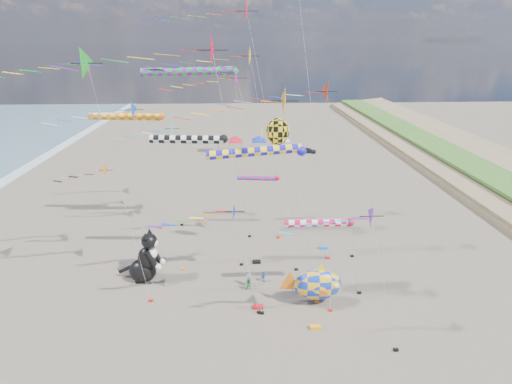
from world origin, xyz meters
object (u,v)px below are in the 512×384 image
at_px(fish_inflatable, 317,285).
at_px(parked_car, 308,150).
at_px(person_adult, 249,278).
at_px(child_blue, 264,277).
at_px(child_green, 249,284).
at_px(cat_inflatable, 144,255).

bearing_deg(fish_inflatable, parked_car, 81.27).
bearing_deg(person_adult, child_blue, -15.75).
bearing_deg(child_blue, child_green, -178.16).
bearing_deg(child_blue, person_adult, 163.27).
relative_size(person_adult, child_green, 1.37).
height_order(cat_inflatable, person_adult, cat_inflatable).
relative_size(cat_inflatable, person_adult, 3.22).
bearing_deg(parked_car, fish_inflatable, -172.80).
height_order(fish_inflatable, parked_car, fish_inflatable).
distance_m(child_green, child_blue, 2.01).
bearing_deg(person_adult, parked_car, 33.67).
bearing_deg(child_green, child_blue, 41.18).
xyz_separation_m(cat_inflatable, parked_car, (24.04, 46.77, -2.18)).
height_order(child_green, parked_car, child_green).
distance_m(cat_inflatable, parked_car, 52.63).
bearing_deg(person_adult, child_green, -129.26).
height_order(person_adult, child_blue, person_adult).
bearing_deg(child_green, fish_inflatable, -24.64).
relative_size(child_green, child_blue, 1.11).
height_order(child_green, child_blue, child_green).
xyz_separation_m(child_blue, parked_car, (12.42, 47.67, 0.01)).
bearing_deg(child_blue, fish_inflatable, -81.94).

